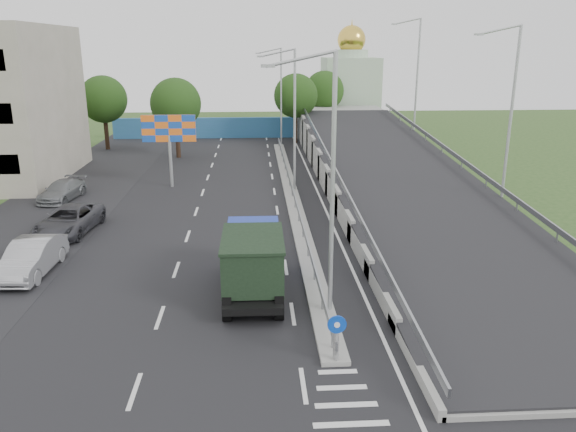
{
  "coord_description": "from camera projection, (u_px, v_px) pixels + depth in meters",
  "views": [
    {
      "loc": [
        -2.62,
        -14.45,
        10.35
      ],
      "look_at": [
        -1.0,
        12.45,
        2.2
      ],
      "focal_mm": 35.0,
      "sensor_mm": 36.0,
      "label": 1
    }
  ],
  "objects": [
    {
      "name": "parked_car_d",
      "position": [
        62.0,
        191.0,
        39.32
      ],
      "size": [
        2.65,
        4.9,
        1.35
      ],
      "primitive_type": "imported",
      "rotation": [
        0.0,
        0.0,
        -0.17
      ],
      "color": "gray",
      "rests_on": "ground"
    },
    {
      "name": "blue_wall",
      "position": [
        242.0,
        128.0,
        66.06
      ],
      "size": [
        30.0,
        0.5,
        2.4
      ],
      "primitive_type": "cube",
      "color": "#286693",
      "rests_on": "ground"
    },
    {
      "name": "median",
      "position": [
        292.0,
        197.0,
        39.85
      ],
      "size": [
        1.0,
        44.0,
        0.2
      ],
      "primitive_type": "cube",
      "color": "gray",
      "rests_on": "ground"
    },
    {
      "name": "median_guardrail",
      "position": [
        292.0,
        188.0,
        39.67
      ],
      "size": [
        0.09,
        44.0,
        0.71
      ],
      "color": "gray",
      "rests_on": "median"
    },
    {
      "name": "lamp_post_far",
      "position": [
        279.0,
        92.0,
        59.23
      ],
      "size": [
        2.74,
        0.18,
        10.08
      ],
      "color": "#B2B5B7",
      "rests_on": "median"
    },
    {
      "name": "parked_car_c",
      "position": [
        69.0,
        220.0,
        32.26
      ],
      "size": [
        3.16,
        5.79,
        1.54
      ],
      "primitive_type": "imported",
      "rotation": [
        0.0,
        0.0,
        -0.11
      ],
      "color": "#3B3C41",
      "rests_on": "ground"
    },
    {
      "name": "ground",
      "position": [
        346.0,
        404.0,
        16.95
      ],
      "size": [
        160.0,
        160.0,
        0.0
      ],
      "primitive_type": "plane",
      "color": "#2D4C1E",
      "rests_on": "ground"
    },
    {
      "name": "parked_car_b",
      "position": [
        31.0,
        257.0,
        26.45
      ],
      "size": [
        1.97,
        5.06,
        1.64
      ],
      "primitive_type": "imported",
      "rotation": [
        0.0,
        0.0,
        -0.05
      ],
      "color": "#A4A5AA",
      "rests_on": "ground"
    },
    {
      "name": "tree_median_far",
      "position": [
        296.0,
        96.0,
        61.43
      ],
      "size": [
        4.8,
        4.8,
        7.6
      ],
      "color": "black",
      "rests_on": "ground"
    },
    {
      "name": "dump_truck",
      "position": [
        253.0,
        259.0,
        24.16
      ],
      "size": [
        2.58,
        6.51,
        2.86
      ],
      "rotation": [
        0.0,
        0.0,
        -0.01
      ],
      "color": "black",
      "rests_on": "ground"
    },
    {
      "name": "lamp_post_mid",
      "position": [
        292.0,
        113.0,
        40.12
      ],
      "size": [
        2.74,
        0.18,
        10.08
      ],
      "color": "#B2B5B7",
      "rests_on": "median"
    },
    {
      "name": "church",
      "position": [
        350.0,
        87.0,
        73.32
      ],
      "size": [
        7.0,
        7.0,
        13.8
      ],
      "color": "#B2CCAD",
      "rests_on": "ground"
    },
    {
      "name": "tree_ramp_far",
      "position": [
        324.0,
        91.0,
        68.35
      ],
      "size": [
        4.8,
        4.8,
        7.6
      ],
      "color": "black",
      "rests_on": "ground"
    },
    {
      "name": "lamp_post_near",
      "position": [
        328.0,
        173.0,
        21.01
      ],
      "size": [
        2.74,
        0.18,
        10.08
      ],
      "color": "#B2B5B7",
      "rests_on": "median"
    },
    {
      "name": "sign_bollard",
      "position": [
        336.0,
        338.0,
        18.73
      ],
      "size": [
        0.64,
        0.23,
        1.67
      ],
      "color": "black",
      "rests_on": "median"
    },
    {
      "name": "road_surface",
      "position": [
        250.0,
        215.0,
        35.89
      ],
      "size": [
        26.0,
        90.0,
        0.04
      ],
      "primitive_type": "cube",
      "color": "black",
      "rests_on": "ground"
    },
    {
      "name": "billboard",
      "position": [
        169.0,
        133.0,
        41.98
      ],
      "size": [
        4.0,
        0.24,
        5.5
      ],
      "color": "#B2B5B7",
      "rests_on": "ground"
    },
    {
      "name": "tree_left_far",
      "position": [
        103.0,
        99.0,
        57.41
      ],
      "size": [
        4.8,
        4.8,
        7.6
      ],
      "color": "black",
      "rests_on": "ground"
    },
    {
      "name": "overpass_ramp",
      "position": [
        398.0,
        173.0,
        39.81
      ],
      "size": [
        10.0,
        50.0,
        3.5
      ],
      "color": "gray",
      "rests_on": "ground"
    },
    {
      "name": "parking_strip",
      "position": [
        42.0,
        219.0,
        35.14
      ],
      "size": [
        8.0,
        90.0,
        0.05
      ],
      "primitive_type": "cube",
      "color": "black",
      "rests_on": "ground"
    },
    {
      "name": "tree_left_mid",
      "position": [
        176.0,
        104.0,
        53.1
      ],
      "size": [
        4.8,
        4.8,
        7.6
      ],
      "color": "black",
      "rests_on": "ground"
    }
  ]
}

